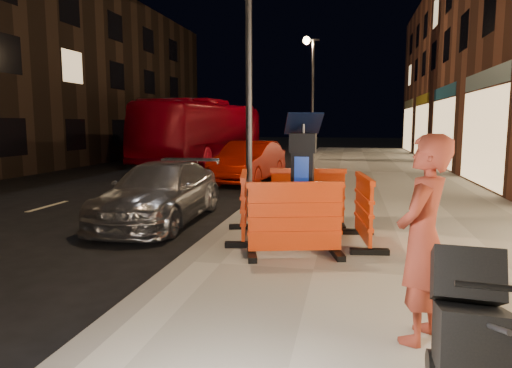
% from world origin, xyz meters
% --- Properties ---
extents(ground_plane, '(120.00, 120.00, 0.00)m').
position_xyz_m(ground_plane, '(0.00, 0.00, 0.00)').
color(ground_plane, black).
rests_on(ground_plane, ground).
extents(sidewalk, '(6.00, 60.00, 0.15)m').
position_xyz_m(sidewalk, '(3.00, 0.00, 0.07)').
color(sidewalk, '#99968B').
rests_on(sidewalk, ground).
extents(kerb, '(0.30, 60.00, 0.15)m').
position_xyz_m(kerb, '(0.00, 0.00, 0.07)').
color(kerb, slate).
rests_on(kerb, ground).
extents(parking_kiosk, '(0.70, 0.70, 1.90)m').
position_xyz_m(parking_kiosk, '(1.46, 1.44, 1.10)').
color(parking_kiosk, black).
rests_on(parking_kiosk, sidewalk).
extents(barrier_front, '(1.46, 0.89, 1.06)m').
position_xyz_m(barrier_front, '(1.46, 0.49, 0.68)').
color(barrier_front, red).
rests_on(barrier_front, sidewalk).
extents(barrier_back, '(1.42, 0.72, 1.06)m').
position_xyz_m(barrier_back, '(1.46, 2.39, 0.68)').
color(barrier_back, red).
rests_on(barrier_back, sidewalk).
extents(barrier_kerbside, '(0.83, 1.45, 1.06)m').
position_xyz_m(barrier_kerbside, '(0.51, 1.44, 0.68)').
color(barrier_kerbside, red).
rests_on(barrier_kerbside, sidewalk).
extents(barrier_bldgside, '(0.74, 1.43, 1.06)m').
position_xyz_m(barrier_bldgside, '(2.41, 1.44, 0.68)').
color(barrier_bldgside, red).
rests_on(barrier_bldgside, sidewalk).
extents(car_silver, '(1.77, 4.19, 1.21)m').
position_xyz_m(car_silver, '(-1.61, 2.96, 0.00)').
color(car_silver, '#B6B6BB').
rests_on(car_silver, ground).
extents(car_red, '(1.95, 4.39, 1.40)m').
position_xyz_m(car_red, '(-1.19, 9.48, 0.00)').
color(car_red, '#A41103').
rests_on(car_red, ground).
extents(bus_doubledecker, '(3.47, 11.47, 3.15)m').
position_xyz_m(bus_doubledecker, '(-5.10, 16.85, 0.00)').
color(bus_doubledecker, '#9A0213').
rests_on(bus_doubledecker, ground).
extents(man, '(0.67, 0.77, 1.78)m').
position_xyz_m(man, '(2.80, -1.72, 1.04)').
color(man, maroon).
rests_on(man, sidewalk).
extents(stroller, '(0.60, 0.85, 1.00)m').
position_xyz_m(stroller, '(3.00, -2.62, 0.65)').
color(stroller, black).
rests_on(stroller, sidewalk).
extents(street_lamp_mid, '(0.12, 0.12, 6.00)m').
position_xyz_m(street_lamp_mid, '(0.25, 3.00, 3.15)').
color(street_lamp_mid, '#3F3F44').
rests_on(street_lamp_mid, sidewalk).
extents(street_lamp_far, '(0.12, 0.12, 6.00)m').
position_xyz_m(street_lamp_far, '(0.25, 18.00, 3.15)').
color(street_lamp_far, '#3F3F44').
rests_on(street_lamp_far, sidewalk).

